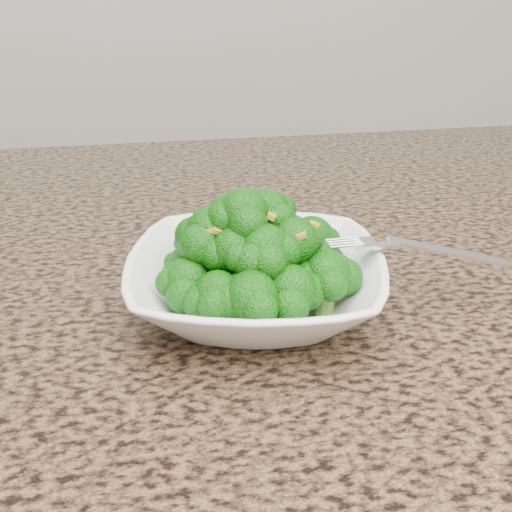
{
  "coord_description": "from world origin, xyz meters",
  "views": [
    {
      "loc": [
        -0.0,
        -0.19,
        1.17
      ],
      "look_at": [
        0.08,
        0.27,
        0.95
      ],
      "focal_mm": 45.0,
      "sensor_mm": 36.0,
      "label": 1
    }
  ],
  "objects": [
    {
      "name": "garlic_topping",
      "position": [
        0.08,
        0.27,
        1.03
      ],
      "size": [
        0.11,
        0.11,
        0.01
      ],
      "primitive_type": null,
      "color": "#B68E2C",
      "rests_on": "broccoli_pile"
    },
    {
      "name": "fork",
      "position": [
        0.19,
        0.26,
        0.96
      ],
      "size": [
        0.17,
        0.06,
        0.01
      ],
      "primitive_type": null,
      "rotation": [
        0.0,
        0.0,
        -0.19
      ],
      "color": "silver",
      "rests_on": "bowl"
    },
    {
      "name": "bowl",
      "position": [
        0.08,
        0.27,
        0.93
      ],
      "size": [
        0.24,
        0.24,
        0.05
      ],
      "primitive_type": "imported",
      "rotation": [
        0.0,
        0.0,
        -0.2
      ],
      "color": "white",
      "rests_on": "granite_counter"
    },
    {
      "name": "granite_counter",
      "position": [
        0.0,
        0.3,
        0.89
      ],
      "size": [
        1.64,
        1.04,
        0.03
      ],
      "primitive_type": "cube",
      "color": "brown",
      "rests_on": "cabinet"
    },
    {
      "name": "broccoli_pile",
      "position": [
        0.08,
        0.27,
        0.99
      ],
      "size": [
        0.18,
        0.18,
        0.07
      ],
      "primitive_type": null,
      "color": "#125D0A",
      "rests_on": "bowl"
    }
  ]
}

